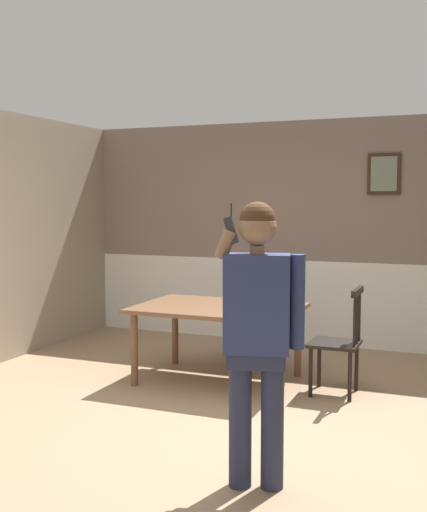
{
  "coord_description": "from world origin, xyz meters",
  "views": [
    {
      "loc": [
        1.95,
        -4.52,
        1.75
      ],
      "look_at": [
        0.26,
        -0.34,
        1.35
      ],
      "focal_mm": 44.37,
      "sensor_mm": 36.0,
      "label": 1
    }
  ],
  "objects_px": {
    "chair_near_window": "(339,342)",
    "dining_table": "(218,314)",
    "chair_by_doorway": "(249,315)",
    "person_figure": "(258,324)"
  },
  "relations": [
    {
      "from": "chair_near_window",
      "to": "dining_table",
      "type": "bearing_deg",
      "value": 90.12
    },
    {
      "from": "chair_by_doorway",
      "to": "person_figure",
      "type": "xyz_separation_m",
      "value": [
        1.07,
        -2.99,
        0.52
      ]
    },
    {
      "from": "dining_table",
      "to": "person_figure",
      "type": "relative_size",
      "value": 0.89
    },
    {
      "from": "person_figure",
      "to": "chair_by_doorway",
      "type": "bearing_deg",
      "value": -85.3
    },
    {
      "from": "dining_table",
      "to": "chair_near_window",
      "type": "distance_m",
      "value": 1.18
    },
    {
      "from": "chair_near_window",
      "to": "chair_by_doorway",
      "type": "distance_m",
      "value": 1.5
    },
    {
      "from": "chair_by_doorway",
      "to": "chair_near_window",
      "type": "bearing_deg",
      "value": 135.2
    },
    {
      "from": "dining_table",
      "to": "chair_by_doorway",
      "type": "bearing_deg",
      "value": 90.23
    },
    {
      "from": "chair_near_window",
      "to": "person_figure",
      "type": "distance_m",
      "value": 2.12
    },
    {
      "from": "dining_table",
      "to": "person_figure",
      "type": "bearing_deg",
      "value": -62.57
    }
  ]
}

